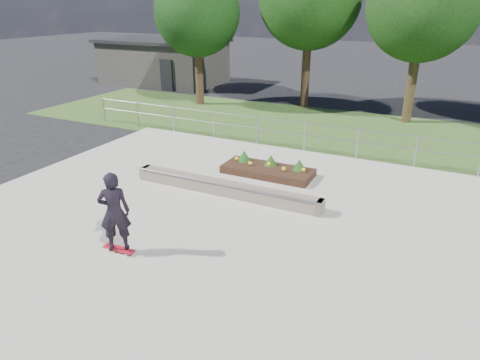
% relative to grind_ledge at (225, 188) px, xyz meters
% --- Properties ---
extents(ground, '(120.00, 120.00, 0.00)m').
position_rel_grind_ledge_xyz_m(ground, '(0.81, -2.53, -0.26)').
color(ground, black).
rests_on(ground, ground).
extents(grass_verge, '(30.00, 8.00, 0.02)m').
position_rel_grind_ledge_xyz_m(grass_verge, '(0.81, 8.47, -0.25)').
color(grass_verge, '#2E4B1E').
rests_on(grass_verge, ground).
extents(concrete_slab, '(15.00, 15.00, 0.06)m').
position_rel_grind_ledge_xyz_m(concrete_slab, '(0.81, -2.53, -0.23)').
color(concrete_slab, '#9F9A8D').
rests_on(concrete_slab, ground).
extents(fence, '(20.06, 0.06, 1.20)m').
position_rel_grind_ledge_xyz_m(fence, '(0.81, 4.97, 0.51)').
color(fence, '#9C9FA4').
rests_on(fence, ground).
extents(building, '(8.40, 5.40, 3.00)m').
position_rel_grind_ledge_xyz_m(building, '(-13.18, 15.47, 1.25)').
color(building, '#302E2B').
rests_on(building, ground).
extents(tree_far_left, '(4.55, 4.55, 7.15)m').
position_rel_grind_ledge_xyz_m(tree_far_left, '(-7.19, 10.47, 4.59)').
color(tree_far_left, '#322014').
rests_on(tree_far_left, ground).
extents(tree_mid_right, '(4.90, 4.90, 7.70)m').
position_rel_grind_ledge_xyz_m(tree_mid_right, '(3.81, 11.47, 4.97)').
color(tree_mid_right, '#342514').
rests_on(tree_mid_right, ground).
extents(grind_ledge, '(6.00, 0.44, 0.43)m').
position_rel_grind_ledge_xyz_m(grind_ledge, '(0.00, 0.00, 0.00)').
color(grind_ledge, '#67574C').
rests_on(grind_ledge, concrete_slab).
extents(planter_bed, '(3.00, 1.20, 0.61)m').
position_rel_grind_ledge_xyz_m(planter_bed, '(0.52, 2.11, -0.02)').
color(planter_bed, black).
rests_on(planter_bed, concrete_slab).
extents(skateboarder, '(0.82, 0.76, 1.96)m').
position_rel_grind_ledge_xyz_m(skateboarder, '(-0.69, -3.86, 0.81)').
color(skateboarder, white).
rests_on(skateboarder, concrete_slab).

